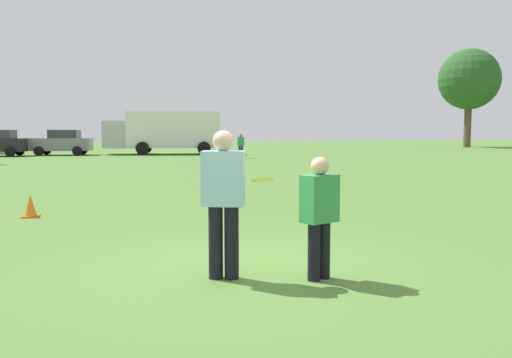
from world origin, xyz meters
TOP-DOWN VIEW (x-y plane):
  - ground_plane at (0.00, 0.00)m, footprint 158.73×158.73m
  - player_thrower at (-0.36, -0.36)m, footprint 0.56×0.40m
  - player_defender at (0.76, -0.61)m, footprint 0.50×0.42m
  - frisbee at (0.10, -0.47)m, footprint 0.27×0.27m
  - traffic_cone at (-3.73, 4.92)m, footprint 0.32×0.32m
  - parked_car_center at (-7.87, 33.57)m, footprint 4.31×2.42m
  - box_truck at (-0.51, 33.82)m, footprint 8.64×3.36m
  - bystander_sideline_watcher at (4.19, 27.41)m, footprint 0.43×0.25m
  - tree_east_oak at (31.31, 44.98)m, footprint 6.35×6.35m

SIDE VIEW (x-z plane):
  - ground_plane at x=0.00m, z-range 0.00..0.00m
  - traffic_cone at x=-3.73m, z-range -0.01..0.47m
  - player_defender at x=0.76m, z-range 0.09..1.57m
  - bystander_sideline_watcher at x=4.19m, z-range 0.10..1.66m
  - parked_car_center at x=-7.87m, z-range 0.01..1.83m
  - player_thrower at x=-0.36m, z-range 0.11..1.91m
  - frisbee at x=0.10m, z-range 1.17..1.25m
  - box_truck at x=-0.51m, z-range 0.16..3.34m
  - tree_east_oak at x=31.31m, z-range 1.94..12.25m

